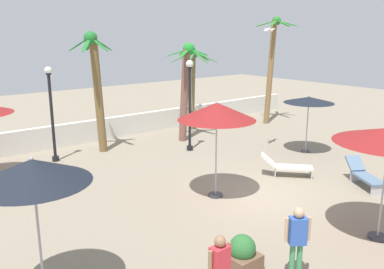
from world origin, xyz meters
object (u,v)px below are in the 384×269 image
Objects in this scene: patio_umbrella_0 at (33,172)px; guest_1 at (220,267)px; palm_tree_2 at (193,78)px; planter at (242,254)px; seagull_0 at (269,30)px; palm_tree_1 at (272,59)px; lounge_chair_0 at (286,166)px; lamp_post_0 at (190,100)px; guest_0 at (297,236)px; lamp_post_1 at (52,112)px; patio_umbrella_4 at (309,100)px; palm_tree_0 at (96,81)px; palm_tree_3 at (186,82)px; lounge_chair_2 at (364,175)px; patio_umbrella_2 at (217,112)px.

guest_1 is (2.48, -2.38, -1.75)m from patio_umbrella_0.
palm_tree_2 is 14.07m from planter.
guest_1 is 11.71m from seagull_0.
lounge_chair_0 is at bearing -135.53° from palm_tree_1.
planter reaches higher than lounge_chair_0.
guest_0 is (-4.45, -9.21, -1.29)m from lamp_post_0.
lamp_post_1 is 11.34m from guest_1.
lamp_post_0 reaches higher than patio_umbrella_4.
palm_tree_2 is (6.01, 0.85, -0.38)m from palm_tree_0.
palm_tree_1 reaches higher than patio_umbrella_0.
palm_tree_3 is at bearing 118.87° from patio_umbrella_4.
lounge_chair_0 is (-0.38, -6.48, -2.49)m from palm_tree_3.
palm_tree_1 is 17.59m from guest_1.
patio_umbrella_2 is at bearing 151.30° from lounge_chair_2.
guest_0 reaches higher than lounge_chair_2.
palm_tree_3 is 2.48× the size of lounge_chair_2.
guest_1 is (-3.21, -11.30, -2.20)m from palm_tree_0.
planter is at bearing -124.25° from patio_umbrella_2.
palm_tree_2 is 2.28× the size of lounge_chair_2.
seagull_0 is (6.68, 6.77, 4.26)m from guest_0.
patio_umbrella_4 is at bearing -34.00° from seagull_0.
planter is (-5.10, -8.25, -1.91)m from lamp_post_0.
planter is at bearing -121.74° from lamp_post_0.
guest_0 reaches higher than planter.
patio_umbrella_0 reaches higher than guest_1.
planter is (-2.41, -3.54, -2.42)m from patio_umbrella_2.
patio_umbrella_4 is 5.16m from lamp_post_0.
guest_1 is at bearing -125.79° from lamp_post_0.
lamp_post_1 reaches higher than lounge_chair_2.
palm_tree_1 is (10.56, -0.71, 0.55)m from palm_tree_0.
guest_0 is (0.87, -11.46, -1.06)m from lamp_post_1.
patio_umbrella_4 is at bearing 24.41° from lounge_chair_0.
palm_tree_1 reaches higher than lounge_chair_0.
lounge_chair_2 is (5.22, -9.58, -2.77)m from palm_tree_0.
lounge_chair_0 is (-3.16, -1.43, -1.94)m from patio_umbrella_4.
palm_tree_0 reaches higher than palm_tree_3.
lamp_post_0 reaches higher than lounge_chair_2.
palm_tree_1 reaches higher than seagull_0.
lounge_chair_2 is at bearing -93.29° from seagull_0.
lounge_chair_0 is 1.96× the size of seagull_0.
palm_tree_1 is 6.71× the size of seagull_0.
patio_umbrella_2 is at bearing -169.38° from patio_umbrella_4.
guest_1 is 1.88× the size of planter.
palm_tree_0 is 1.21× the size of palm_tree_2.
seagull_0 reaches higher than patio_umbrella_0.
lamp_post_0 is 2.52× the size of guest_1.
guest_1 is 1.65m from planter.
patio_umbrella_2 is 4.11m from lounge_chair_0.
lounge_chair_0 is 6.68m from guest_0.
patio_umbrella_0 is at bearing 136.15° from guest_1.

